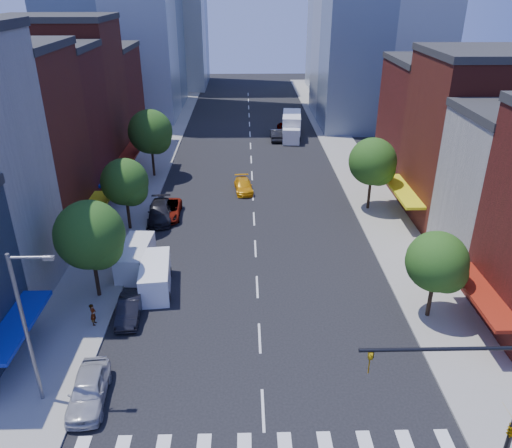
{
  "coord_description": "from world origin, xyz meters",
  "views": [
    {
      "loc": [
        -0.84,
        -19.61,
        20.54
      ],
      "look_at": [
        -0.08,
        12.51,
        5.0
      ],
      "focal_mm": 35.0,
      "sensor_mm": 36.0,
      "label": 1
    }
  ],
  "objects_px": {
    "taxi": "(243,186)",
    "pedestrian_near": "(93,314)",
    "parked_car_second": "(129,309)",
    "traffic_car_oncoming": "(276,134)",
    "cargo_van_far": "(135,259)",
    "pedestrian_far": "(118,269)",
    "traffic_car_far": "(283,127)",
    "parked_car_front": "(88,390)",
    "parked_car_rear": "(160,212)",
    "cargo_van_near": "(155,277)",
    "parked_car_third": "(168,210)",
    "box_truck": "(292,127)"
  },
  "relations": [
    {
      "from": "traffic_car_oncoming",
      "to": "pedestrian_far",
      "type": "xyz_separation_m",
      "value": [
        -14.29,
        -37.95,
        0.29
      ]
    },
    {
      "from": "box_truck",
      "to": "pedestrian_far",
      "type": "xyz_separation_m",
      "value": [
        -16.57,
        -39.07,
        -0.53
      ]
    },
    {
      "from": "traffic_car_oncoming",
      "to": "pedestrian_near",
      "type": "xyz_separation_m",
      "value": [
        -14.7,
        -43.45,
        0.14
      ]
    },
    {
      "from": "parked_car_second",
      "to": "parked_car_rear",
      "type": "bearing_deg",
      "value": 87.6
    },
    {
      "from": "taxi",
      "to": "box_truck",
      "type": "xyz_separation_m",
      "value": [
        7.07,
        20.98,
        0.97
      ]
    },
    {
      "from": "parked_car_second",
      "to": "pedestrian_near",
      "type": "xyz_separation_m",
      "value": [
        -2.16,
        -0.89,
        0.25
      ]
    },
    {
      "from": "parked_car_front",
      "to": "traffic_car_oncoming",
      "type": "xyz_separation_m",
      "value": [
        13.19,
        50.09,
        -0.0
      ]
    },
    {
      "from": "parked_car_second",
      "to": "traffic_car_oncoming",
      "type": "xyz_separation_m",
      "value": [
        12.53,
        42.56,
        0.11
      ]
    },
    {
      "from": "taxi",
      "to": "pedestrian_near",
      "type": "height_order",
      "value": "pedestrian_near"
    },
    {
      "from": "parked_car_third",
      "to": "traffic_car_far",
      "type": "relative_size",
      "value": 1.23
    },
    {
      "from": "cargo_van_far",
      "to": "pedestrian_far",
      "type": "bearing_deg",
      "value": -119.19
    },
    {
      "from": "parked_car_front",
      "to": "cargo_van_far",
      "type": "bearing_deg",
      "value": 85.83
    },
    {
      "from": "parked_car_front",
      "to": "cargo_van_far",
      "type": "relative_size",
      "value": 0.88
    },
    {
      "from": "parked_car_second",
      "to": "traffic_car_far",
      "type": "distance_m",
      "value": 49.27
    },
    {
      "from": "parked_car_front",
      "to": "traffic_car_far",
      "type": "bearing_deg",
      "value": 70.51
    },
    {
      "from": "cargo_van_near",
      "to": "traffic_car_oncoming",
      "type": "distance_m",
      "value": 40.82
    },
    {
      "from": "traffic_car_oncoming",
      "to": "pedestrian_far",
      "type": "bearing_deg",
      "value": 69.14
    },
    {
      "from": "cargo_van_far",
      "to": "traffic_car_far",
      "type": "relative_size",
      "value": 1.29
    },
    {
      "from": "cargo_van_far",
      "to": "traffic_car_oncoming",
      "type": "height_order",
      "value": "cargo_van_far"
    },
    {
      "from": "taxi",
      "to": "pedestrian_near",
      "type": "distance_m",
      "value": 25.59
    },
    {
      "from": "parked_car_third",
      "to": "traffic_car_far",
      "type": "xyz_separation_m",
      "value": [
        13.44,
        31.0,
        -0.0
      ]
    },
    {
      "from": "traffic_car_far",
      "to": "parked_car_rear",
      "type": "bearing_deg",
      "value": 64.07
    },
    {
      "from": "parked_car_front",
      "to": "traffic_car_far",
      "type": "height_order",
      "value": "parked_car_front"
    },
    {
      "from": "parked_car_second",
      "to": "traffic_car_oncoming",
      "type": "bearing_deg",
      "value": 70.22
    },
    {
      "from": "cargo_van_near",
      "to": "cargo_van_far",
      "type": "distance_m",
      "value": 3.47
    },
    {
      "from": "pedestrian_far",
      "to": "parked_car_second",
      "type": "bearing_deg",
      "value": 34.98
    },
    {
      "from": "cargo_van_near",
      "to": "taxi",
      "type": "height_order",
      "value": "cargo_van_near"
    },
    {
      "from": "traffic_car_oncoming",
      "to": "pedestrian_near",
      "type": "distance_m",
      "value": 45.87
    },
    {
      "from": "traffic_car_oncoming",
      "to": "box_truck",
      "type": "bearing_deg",
      "value": -154.07
    },
    {
      "from": "parked_car_front",
      "to": "box_truck",
      "type": "relative_size",
      "value": 0.54
    },
    {
      "from": "parked_car_rear",
      "to": "cargo_van_near",
      "type": "xyz_separation_m",
      "value": [
        1.53,
        -12.35,
        0.3
      ]
    },
    {
      "from": "traffic_car_oncoming",
      "to": "parked_car_rear",
      "type": "bearing_deg",
      "value": 64.3
    },
    {
      "from": "parked_car_front",
      "to": "cargo_van_near",
      "type": "relative_size",
      "value": 0.87
    },
    {
      "from": "parked_car_third",
      "to": "taxi",
      "type": "bearing_deg",
      "value": 39.63
    },
    {
      "from": "parked_car_second",
      "to": "box_truck",
      "type": "xyz_separation_m",
      "value": [
        14.81,
        43.68,
        0.93
      ]
    },
    {
      "from": "parked_car_front",
      "to": "parked_car_third",
      "type": "relative_size",
      "value": 0.93
    },
    {
      "from": "parked_car_front",
      "to": "pedestrian_near",
      "type": "height_order",
      "value": "pedestrian_near"
    },
    {
      "from": "parked_car_second",
      "to": "traffic_car_oncoming",
      "type": "height_order",
      "value": "traffic_car_oncoming"
    },
    {
      "from": "cargo_van_far",
      "to": "traffic_car_far",
      "type": "distance_m",
      "value": 43.67
    },
    {
      "from": "cargo_van_far",
      "to": "pedestrian_far",
      "type": "relative_size",
      "value": 2.83
    },
    {
      "from": "parked_car_second",
      "to": "parked_car_rear",
      "type": "relative_size",
      "value": 0.77
    },
    {
      "from": "parked_car_front",
      "to": "taxi",
      "type": "relative_size",
      "value": 1.05
    },
    {
      "from": "traffic_car_far",
      "to": "box_truck",
      "type": "distance_m",
      "value": 3.83
    },
    {
      "from": "cargo_van_near",
      "to": "pedestrian_near",
      "type": "height_order",
      "value": "cargo_van_near"
    },
    {
      "from": "parked_car_second",
      "to": "parked_car_rear",
      "type": "xyz_separation_m",
      "value": [
        -0.27,
        15.68,
        0.1
      ]
    },
    {
      "from": "pedestrian_near",
      "to": "pedestrian_far",
      "type": "height_order",
      "value": "pedestrian_far"
    },
    {
      "from": "parked_car_second",
      "to": "taxi",
      "type": "bearing_deg",
      "value": 67.79
    },
    {
      "from": "taxi",
      "to": "cargo_van_near",
      "type": "bearing_deg",
      "value": -114.59
    },
    {
      "from": "pedestrian_far",
      "to": "cargo_van_far",
      "type": "bearing_deg",
      "value": 161.35
    },
    {
      "from": "parked_car_rear",
      "to": "cargo_van_near",
      "type": "bearing_deg",
      "value": -88.31
    }
  ]
}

